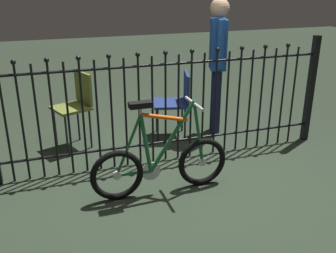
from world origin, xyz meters
TOP-DOWN VIEW (x-y plane):
  - ground_plane at (0.00, 0.00)m, footprint 20.00×20.00m
  - iron_fence at (-0.06, 0.57)m, footprint 3.62×0.07m
  - bicycle at (-0.30, -0.08)m, footprint 1.32×0.40m
  - chair_olive at (-0.91, 1.26)m, footprint 0.49×0.49m
  - chair_navy at (0.30, 1.17)m, footprint 0.51×0.51m
  - person_visitor at (0.81, 1.14)m, footprint 0.26×0.46m

SIDE VIEW (x-z plane):
  - ground_plane at x=0.00m, z-range 0.00..0.00m
  - bicycle at x=-0.30m, z-range -0.15..0.76m
  - chair_navy at x=0.30m, z-range 0.09..0.90m
  - chair_olive at x=-0.91m, z-range 0.11..0.99m
  - iron_fence at x=-0.06m, z-range 0.00..1.28m
  - person_visitor at x=0.81m, z-range 0.17..1.84m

